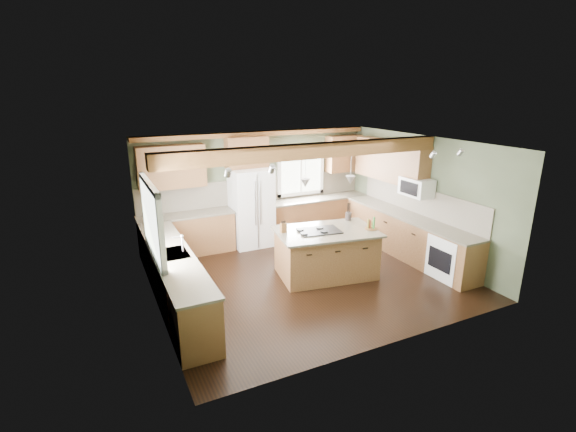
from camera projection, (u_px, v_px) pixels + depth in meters
name	position (u px, v px, depth m)	size (l,w,h in m)	color
floor	(306.00, 277.00, 8.16)	(5.60, 5.60, 0.00)	black
ceiling	(308.00, 143.00, 7.39)	(5.60, 5.60, 0.00)	silver
wall_back	(257.00, 186.00, 9.92)	(5.60, 5.60, 0.00)	#3E4632
wall_left	(152.00, 235.00, 6.61)	(5.00, 5.00, 0.00)	#3E4632
wall_right	(422.00, 197.00, 8.94)	(5.00, 5.00, 0.00)	#3E4632
ceiling_beam	(310.00, 151.00, 7.37)	(5.55, 0.26, 0.26)	brown
soffit_trim	(258.00, 134.00, 9.47)	(5.55, 0.20, 0.10)	brown
backsplash_back	(257.00, 190.00, 9.94)	(5.58, 0.03, 0.58)	brown
backsplash_right	(419.00, 200.00, 9.00)	(0.03, 3.70, 0.58)	brown
base_cab_back_left	(187.00, 235.00, 9.17)	(2.02, 0.60, 0.88)	brown
counter_back_left	(186.00, 215.00, 9.04)	(2.06, 0.64, 0.04)	#433C31
base_cab_back_right	(317.00, 216.00, 10.54)	(2.62, 0.60, 0.88)	brown
counter_back_right	(317.00, 198.00, 10.40)	(2.66, 0.64, 0.04)	#433C31
base_cab_left	(174.00, 280.00, 7.03)	(0.60, 3.70, 0.88)	brown
counter_left	(172.00, 254.00, 6.89)	(0.64, 3.74, 0.04)	#433C31
base_cab_right	(406.00, 236.00, 9.11)	(0.60, 3.70, 0.88)	brown
counter_right	(408.00, 216.00, 8.98)	(0.64, 3.74, 0.04)	#433C31
upper_cab_back_left	(171.00, 167.00, 8.75)	(1.40, 0.35, 0.90)	brown
upper_cab_over_fridge	(247.00, 152.00, 9.40)	(0.96, 0.35, 0.70)	brown
upper_cab_right	(390.00, 161.00, 9.45)	(0.35, 2.20, 0.90)	brown
upper_cab_back_corner	(344.00, 154.00, 10.54)	(0.90, 0.35, 0.90)	brown
window_left	(151.00, 219.00, 6.59)	(0.04, 1.60, 1.05)	white
window_back	(300.00, 172.00, 10.31)	(1.10, 0.04, 1.00)	white
sink	(172.00, 254.00, 6.89)	(0.50, 0.65, 0.03)	#262628
faucet	(182.00, 244.00, 6.92)	(0.02, 0.02, 0.28)	#B2B2B7
dishwasher	(193.00, 316.00, 5.92)	(0.60, 0.60, 0.84)	white
oven	(451.00, 257.00, 7.99)	(0.60, 0.72, 0.84)	white
microwave	(416.00, 187.00, 8.73)	(0.40, 0.70, 0.38)	white
pendant_left	(305.00, 183.00, 7.58)	(0.18, 0.18, 0.16)	#B2B2B7
pendant_right	(350.00, 180.00, 7.83)	(0.18, 0.18, 0.16)	#B2B2B7
refrigerator	(251.00, 208.00, 9.59)	(0.90, 0.74, 1.80)	white
island	(326.00, 254.00, 8.13)	(1.80, 1.10, 0.88)	brown
island_top	(327.00, 231.00, 8.00)	(1.92, 1.22, 0.04)	#433C31
cooktop	(319.00, 231.00, 7.95)	(0.78, 0.52, 0.02)	black
knife_block	(283.00, 228.00, 7.86)	(0.11, 0.08, 0.18)	brown
utensil_crock	(348.00, 216.00, 8.60)	(0.12, 0.12, 0.17)	#3C3330
bottle_tray	(371.00, 223.00, 8.04)	(0.25, 0.25, 0.23)	brown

